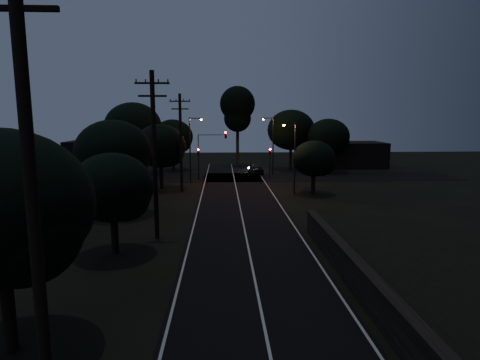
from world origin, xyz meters
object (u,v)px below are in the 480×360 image
utility_pole_far (181,141)px  tall_pine (238,109)px  streetlight_a (192,145)px  utility_pole_near (32,198)px  streetlight_b (272,142)px  signal_left (198,158)px  car (256,170)px  streetlight_c (293,153)px  signal_right (270,158)px  signal_mast (212,146)px  utility_pole_mid (154,153)px

utility_pole_far → tall_pine: 24.35m
utility_pole_far → streetlight_a: size_ratio=1.31×
utility_pole_near → streetlight_b: utility_pole_near is taller
signal_left → car: size_ratio=1.04×
streetlight_a → utility_pole_far: bearing=-96.6°
tall_pine → signal_left: bearing=-110.5°
streetlight_a → streetlight_c: bearing=-35.7°
streetlight_a → streetlight_b: size_ratio=1.00×
signal_right → signal_mast: signal_mast is taller
signal_right → car: 5.46m
tall_pine → streetlight_a: (-6.31, -17.00, -4.74)m
streetlight_b → tall_pine: bearing=111.4°
signal_right → streetlight_b: (0.71, 4.01, 1.80)m
utility_pole_far → streetlight_a: utility_pole_far is taller
utility_pole_mid → signal_right: (10.60, 24.99, -2.90)m
utility_pole_far → streetlight_b: bearing=46.7°
streetlight_b → car: bearing=159.1°
utility_pole_far → tall_pine: bearing=73.1°
streetlight_b → car: 4.56m
streetlight_c → streetlight_b: bearing=92.1°
streetlight_b → signal_left: bearing=-158.0°
signal_mast → streetlight_c: 13.28m
utility_pole_mid → car: size_ratio=2.78×
utility_pole_mid → utility_pole_far: 17.00m
utility_pole_near → signal_left: bearing=88.1°
utility_pole_far → signal_mast: size_ratio=1.68×
signal_right → car: size_ratio=1.04×
signal_left → tall_pine: bearing=69.5°
utility_pole_mid → streetlight_a: (0.69, 23.00, -1.10)m
signal_mast → car: (6.11, 4.81, -3.67)m
tall_pine → signal_left: (-5.60, -15.01, -6.54)m
signal_mast → car: 8.60m
tall_pine → signal_right: tall_pine is taller
car → utility_pole_near: bearing=69.0°
streetlight_a → signal_right: bearing=11.3°
tall_pine → signal_right: size_ratio=3.18×
utility_pole_far → streetlight_c: (11.83, -2.00, -1.13)m
streetlight_b → utility_pole_far: bearing=-133.3°
signal_left → signal_mast: signal_mast is taller
streetlight_a → signal_mast: bearing=39.8°
tall_pine → signal_right: 16.77m
utility_pole_near → signal_right: size_ratio=2.93×
streetlight_b → streetlight_c: streetlight_b is taller
signal_left → streetlight_b: bearing=22.0°
tall_pine → streetlight_c: 25.95m
signal_left → streetlight_b: streetlight_b is taller
utility_pole_mid → streetlight_b: 31.15m
utility_pole_mid → signal_left: 25.19m
signal_left → streetlight_c: bearing=-43.8°
utility_pole_near → tall_pine: size_ratio=0.92×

